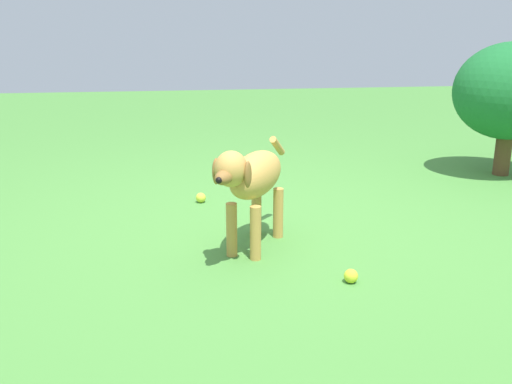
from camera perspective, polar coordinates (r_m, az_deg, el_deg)
ground at (r=3.33m, az=1.88°, el=-3.84°), size 14.00×14.00×0.00m
dog at (r=2.94m, az=-0.37°, el=1.33°), size 0.48×0.77×0.58m
tennis_ball_0 at (r=2.72m, az=9.36°, el=-8.18°), size 0.07×0.07×0.07m
tennis_ball_1 at (r=3.84m, az=-5.47°, el=-0.56°), size 0.07×0.07×0.07m
shrub_near at (r=4.80m, az=23.84°, el=9.05°), size 0.86×0.77×1.01m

